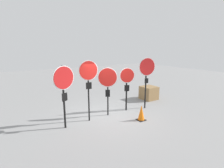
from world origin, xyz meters
name	(u,v)px	position (x,y,z in m)	size (l,w,h in m)	color
ground_plane	(109,116)	(0.00, 0.00, 0.00)	(40.00, 40.00, 0.00)	gray
stop_sign_0	(64,84)	(-2.13, -0.13, 1.80)	(0.89, 0.29, 2.51)	black
stop_sign_1	(88,76)	(-1.03, -0.01, 1.98)	(0.84, 0.15, 2.66)	black
stop_sign_2	(108,81)	(-0.03, 0.09, 1.66)	(0.75, 0.52, 2.28)	black
stop_sign_3	(127,81)	(1.12, 0.15, 1.52)	(0.71, 0.30, 2.20)	black
stop_sign_4	(147,72)	(2.16, -0.13, 1.94)	(0.91, 0.22, 2.67)	black
traffic_cone_0	(141,113)	(0.93, -1.17, 0.34)	(0.36, 0.36, 0.69)	black
storage_crate	(149,93)	(3.50, 0.99, 0.40)	(0.88, 0.90, 0.80)	olive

